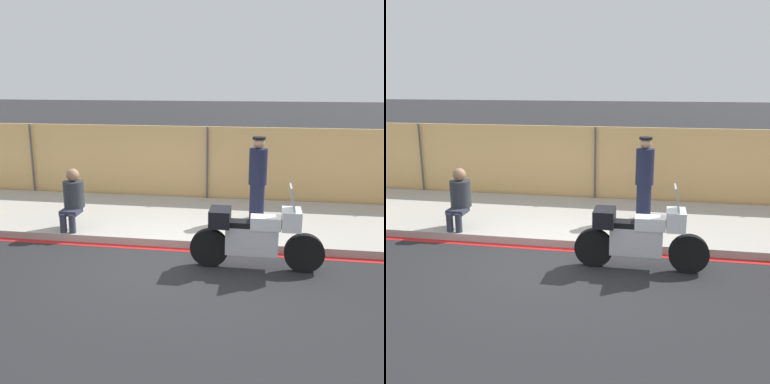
{
  "view_description": "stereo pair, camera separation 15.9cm",
  "coord_description": "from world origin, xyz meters",
  "views": [
    {
      "loc": [
        1.42,
        -7.4,
        3.27
      ],
      "look_at": [
        0.01,
        1.52,
        0.98
      ],
      "focal_mm": 42.0,
      "sensor_mm": 36.0,
      "label": 1
    },
    {
      "loc": [
        1.58,
        -7.37,
        3.27
      ],
      "look_at": [
        0.01,
        1.52,
        0.98
      ],
      "focal_mm": 42.0,
      "sensor_mm": 36.0,
      "label": 2
    }
  ],
  "objects": [
    {
      "name": "ground_plane",
      "position": [
        0.0,
        0.0,
        0.0
      ],
      "size": [
        120.0,
        120.0,
        0.0
      ],
      "primitive_type": "plane",
      "color": "#262628"
    },
    {
      "name": "sidewalk",
      "position": [
        0.0,
        2.49,
        0.08
      ],
      "size": [
        36.78,
        3.37,
        0.16
      ],
      "color": "#ADA89E",
      "rests_on": "ground_plane"
    },
    {
      "name": "curb_paint_stripe",
      "position": [
        0.0,
        0.72,
        0.0
      ],
      "size": [
        36.78,
        0.18,
        0.01
      ],
      "color": "red",
      "rests_on": "ground_plane"
    },
    {
      "name": "storefront_fence",
      "position": [
        -0.0,
        4.26,
        1.03
      ],
      "size": [
        34.94,
        0.17,
        2.05
      ],
      "color": "#E5B26B",
      "rests_on": "ground_plane"
    },
    {
      "name": "motorcycle",
      "position": [
        1.35,
        0.05,
        0.62
      ],
      "size": [
        2.33,
        0.51,
        1.53
      ],
      "rotation": [
        0.0,
        0.0,
        -0.0
      ],
      "color": "black",
      "rests_on": "ground_plane"
    },
    {
      "name": "officer_standing",
      "position": [
        1.34,
        2.52,
        1.11
      ],
      "size": [
        0.4,
        0.4,
        1.87
      ],
      "color": "#191E38",
      "rests_on": "sidewalk"
    },
    {
      "name": "person_seated_on_curb",
      "position": [
        -2.5,
        1.26,
        0.85
      ],
      "size": [
        0.44,
        0.68,
        1.28
      ],
      "color": "#2D3342",
      "rests_on": "sidewalk"
    }
  ]
}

